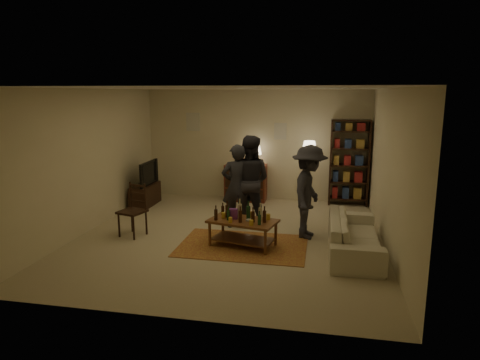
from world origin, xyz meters
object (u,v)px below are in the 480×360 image
(bookshelf, at_px, (349,162))
(person_left, at_px, (237,186))
(person_right, at_px, (249,181))
(person_by_sofa, at_px, (309,192))
(coffee_table, at_px, (242,223))
(dresser, at_px, (246,182))
(sofa, at_px, (354,235))
(dining_chair, at_px, (134,208))
(tv_stand, at_px, (145,189))
(floor_lamp, at_px, (309,152))

(bookshelf, bearing_deg, person_left, -136.01)
(person_right, distance_m, person_by_sofa, 1.33)
(coffee_table, xyz_separation_m, dresser, (-0.51, 3.16, 0.06))
(sofa, relative_size, person_by_sofa, 1.22)
(sofa, bearing_deg, dining_chair, 87.81)
(person_left, bearing_deg, sofa, 134.51)
(dresser, height_order, person_right, person_right)
(dining_chair, bearing_deg, dresser, 78.56)
(person_right, bearing_deg, tv_stand, -13.93)
(coffee_table, distance_m, person_left, 1.18)
(person_right, height_order, person_by_sofa, person_right)
(person_left, bearing_deg, tv_stand, -46.60)
(bookshelf, bearing_deg, dresser, -178.43)
(floor_lamp, distance_m, sofa, 3.03)
(bookshelf, relative_size, person_right, 1.11)
(sofa, bearing_deg, dresser, 37.54)
(dining_chair, height_order, tv_stand, tv_stand)
(floor_lamp, bearing_deg, dresser, 165.66)
(sofa, xyz_separation_m, person_by_sofa, (-0.79, 0.64, 0.55))
(tv_stand, height_order, person_left, person_left)
(bookshelf, height_order, person_left, bookshelf)
(floor_lamp, xyz_separation_m, person_by_sofa, (0.08, -2.09, -0.45))
(coffee_table, relative_size, tv_stand, 1.20)
(bookshelf, bearing_deg, person_by_sofa, -108.18)
(dresser, relative_size, floor_lamp, 0.88)
(dining_chair, xyz_separation_m, sofa, (3.97, -0.15, -0.22))
(floor_lamp, relative_size, person_left, 0.94)
(sofa, height_order, person_by_sofa, person_by_sofa)
(bookshelf, distance_m, floor_lamp, 1.06)
(floor_lamp, height_order, sofa, floor_lamp)
(dresser, height_order, bookshelf, bookshelf)
(dresser, relative_size, bookshelf, 0.67)
(dining_chair, distance_m, person_right, 2.28)
(coffee_table, xyz_separation_m, person_right, (-0.11, 1.25, 0.49))
(coffee_table, distance_m, dresser, 3.20)
(dresser, height_order, floor_lamp, floor_lamp)
(tv_stand, bearing_deg, person_by_sofa, -22.03)
(sofa, relative_size, person_right, 1.15)
(coffee_table, xyz_separation_m, floor_lamp, (1.01, 2.77, 0.89))
(dresser, xyz_separation_m, person_left, (0.19, -2.10, 0.35))
(person_right, bearing_deg, dresser, -71.50)
(coffee_table, distance_m, bookshelf, 3.81)
(dining_chair, xyz_separation_m, bookshelf, (4.02, 3.03, 0.51))
(floor_lamp, relative_size, person_by_sofa, 0.91)
(coffee_table, distance_m, dining_chair, 2.10)
(coffee_table, distance_m, person_by_sofa, 1.37)
(dining_chair, height_order, person_left, person_left)
(dining_chair, xyz_separation_m, person_right, (1.98, 1.06, 0.38))
(tv_stand, height_order, bookshelf, bookshelf)
(person_left, bearing_deg, person_by_sofa, 144.40)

